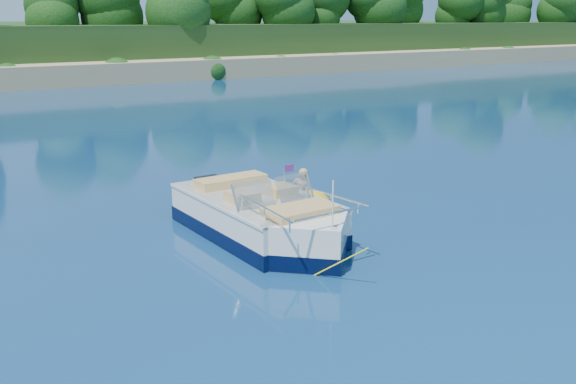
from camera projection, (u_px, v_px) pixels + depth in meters
name	position (u px, v px, depth m)	size (l,w,h in m)	color
ground	(238.00, 262.00, 12.40)	(160.00, 160.00, 0.00)	#091C45
motorboat	(265.00, 222.00, 13.63)	(2.29, 6.00, 2.00)	white
tow_tube	(300.00, 203.00, 15.99)	(1.54, 1.54, 0.40)	#E6AC0B
boy	(299.00, 208.00, 15.95)	(0.52, 0.34, 1.43)	tan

